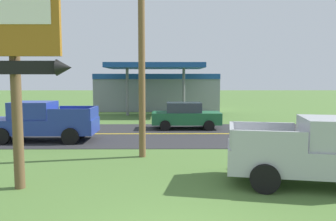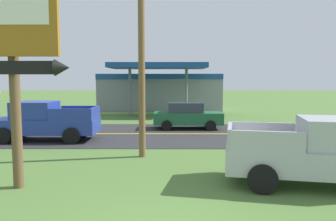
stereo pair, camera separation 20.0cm
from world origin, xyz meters
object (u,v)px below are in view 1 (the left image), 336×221
(motel_sign, at_px, (14,34))
(car_green_mid_lane, at_px, (186,116))
(pickup_silver_parked_on_lawn, at_px, (322,152))
(utility_pole, at_px, (142,41))
(gas_station, at_px, (157,90))
(pickup_blue_on_road, at_px, (42,122))

(motel_sign, xyz_separation_m, car_green_mid_lane, (5.27, 11.28, -3.43))
(motel_sign, relative_size, pickup_silver_parked_on_lawn, 1.16)
(utility_pole, height_order, car_green_mid_lane, utility_pole)
(gas_station, height_order, pickup_blue_on_road, gas_station)
(motel_sign, height_order, pickup_silver_parked_on_lawn, motel_sign)
(motel_sign, height_order, car_green_mid_lane, motel_sign)
(gas_station, relative_size, pickup_blue_on_road, 2.31)
(car_green_mid_lane, bearing_deg, motel_sign, -115.05)
(utility_pole, bearing_deg, pickup_silver_parked_on_lawn, -33.39)
(motel_sign, bearing_deg, gas_station, 82.67)
(pickup_blue_on_road, bearing_deg, utility_pole, -33.03)
(gas_station, bearing_deg, car_green_mid_lane, -81.12)
(motel_sign, distance_m, gas_station, 25.00)
(motel_sign, bearing_deg, pickup_blue_on_road, 106.11)
(pickup_silver_parked_on_lawn, height_order, pickup_blue_on_road, same)
(motel_sign, xyz_separation_m, pickup_blue_on_road, (-2.10, 7.28, -3.29))
(gas_station, bearing_deg, motel_sign, -97.33)
(motel_sign, relative_size, gas_station, 0.53)
(pickup_blue_on_road, bearing_deg, pickup_silver_parked_on_lawn, -33.21)
(pickup_silver_parked_on_lawn, distance_m, pickup_blue_on_road, 12.70)
(pickup_silver_parked_on_lawn, bearing_deg, utility_pole, 146.61)
(gas_station, xyz_separation_m, pickup_silver_parked_on_lawn, (5.35, -24.36, -0.98))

